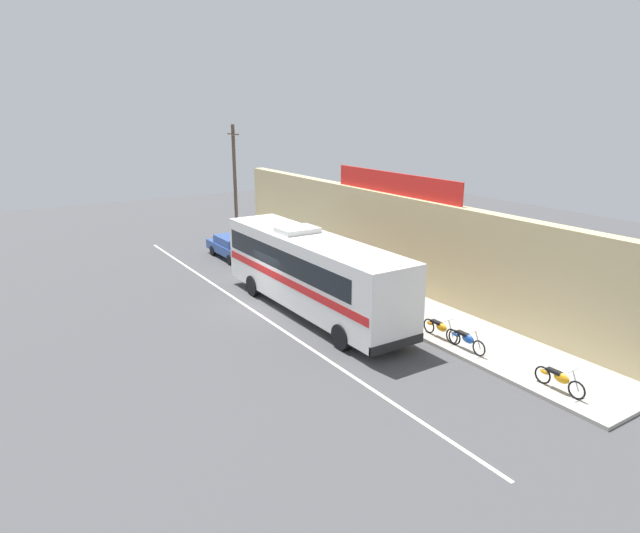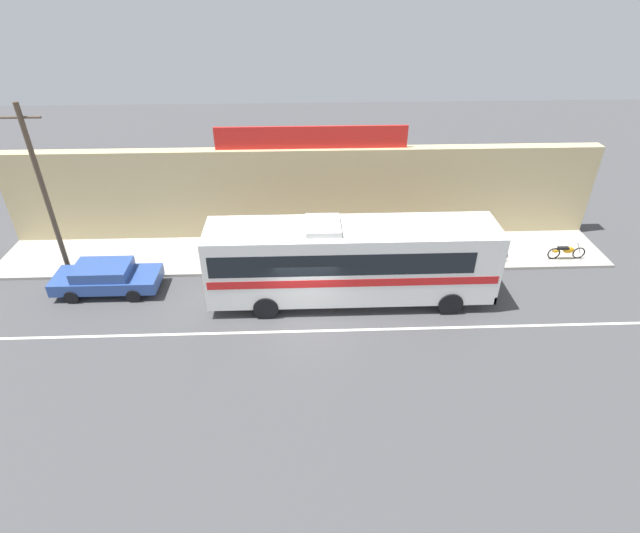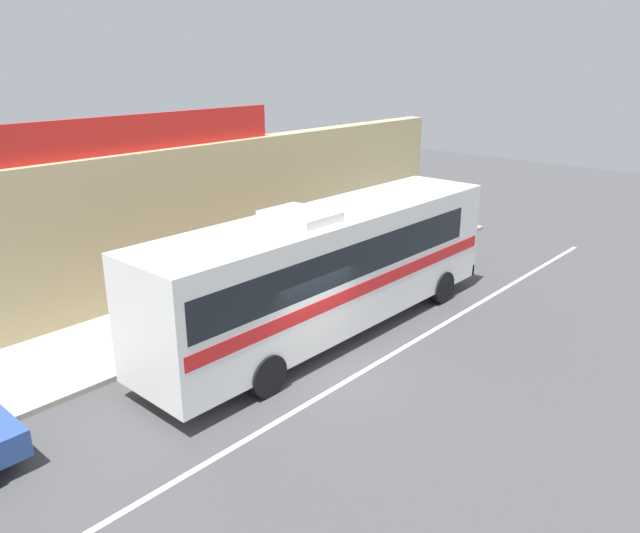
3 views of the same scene
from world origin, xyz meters
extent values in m
plane|color=#444447|center=(0.00, 0.00, 0.00)|extent=(70.00, 70.00, 0.00)
cube|color=#A8A399|center=(0.00, 5.20, 0.07)|extent=(30.00, 3.60, 0.14)
cube|color=tan|center=(0.00, 7.35, 2.40)|extent=(30.00, 0.70, 4.80)
cube|color=red|center=(0.44, 7.35, 5.35)|extent=(9.40, 0.12, 1.10)
cube|color=silver|center=(0.00, -0.80, 0.00)|extent=(30.00, 0.14, 0.01)
cube|color=white|center=(1.95, 1.38, 1.99)|extent=(12.05, 2.55, 3.10)
cube|color=black|center=(1.47, 1.38, 2.54)|extent=(10.60, 2.57, 0.96)
cube|color=red|center=(1.95, 1.38, 1.69)|extent=(11.81, 2.56, 0.36)
cube|color=black|center=(7.95, 1.38, 2.44)|extent=(0.04, 2.29, 1.40)
cube|color=black|center=(7.94, 1.38, 0.62)|extent=(0.12, 2.55, 0.36)
cube|color=silver|center=(0.75, 1.38, 3.66)|extent=(1.40, 1.78, 0.24)
cylinder|color=black|center=(6.05, 2.56, 0.52)|extent=(1.04, 0.32, 1.04)
cylinder|color=black|center=(6.05, 0.19, 0.52)|extent=(1.04, 0.32, 1.04)
cylinder|color=black|center=(-1.66, 2.56, 0.52)|extent=(1.04, 0.32, 1.04)
cylinder|color=black|center=(-1.66, 0.19, 0.52)|extent=(1.04, 0.32, 1.04)
cube|color=#2D4C93|center=(-8.83, 2.36, 0.61)|extent=(4.59, 1.78, 0.56)
cube|color=#2D4C93|center=(-8.93, 2.36, 1.13)|extent=(2.39, 1.60, 0.48)
cube|color=black|center=(-8.05, 2.36, 1.09)|extent=(0.21, 1.50, 0.34)
cylinder|color=black|center=(-7.50, 3.21, 0.31)|extent=(0.62, 0.20, 0.62)
cylinder|color=black|center=(-7.50, 1.52, 0.31)|extent=(0.62, 0.20, 0.62)
cylinder|color=black|center=(-10.16, 3.21, 0.31)|extent=(0.62, 0.20, 0.62)
cylinder|color=black|center=(-10.16, 1.52, 0.31)|extent=(0.62, 0.20, 0.62)
cylinder|color=brown|center=(-11.07, 3.66, 4.11)|extent=(0.22, 0.22, 7.94)
cylinder|color=brown|center=(-11.07, 3.66, 7.48)|extent=(1.60, 0.10, 0.10)
torus|color=black|center=(8.22, 3.95, 0.45)|extent=(0.62, 0.06, 0.62)
torus|color=black|center=(6.93, 3.95, 0.45)|extent=(0.62, 0.06, 0.62)
cylinder|color=silver|center=(8.14, 3.95, 0.75)|extent=(0.34, 0.04, 0.65)
cylinder|color=silver|center=(8.04, 3.95, 1.07)|extent=(0.03, 0.56, 0.03)
ellipsoid|color=orange|center=(7.64, 3.95, 0.63)|extent=(0.56, 0.22, 0.34)
cube|color=black|center=(7.35, 3.95, 0.75)|extent=(0.52, 0.20, 0.10)
ellipsoid|color=orange|center=(6.99, 3.95, 0.59)|extent=(0.36, 0.14, 0.16)
torus|color=black|center=(9.58, 3.97, 0.45)|extent=(0.62, 0.06, 0.62)
torus|color=black|center=(8.34, 3.97, 0.45)|extent=(0.62, 0.06, 0.62)
cylinder|color=silver|center=(9.50, 3.97, 0.75)|extent=(0.34, 0.04, 0.65)
cylinder|color=silver|center=(9.40, 3.97, 1.07)|extent=(0.03, 0.56, 0.03)
ellipsoid|color=#1E51B2|center=(9.02, 3.97, 0.63)|extent=(0.56, 0.22, 0.34)
cube|color=black|center=(8.74, 3.97, 0.75)|extent=(0.52, 0.20, 0.10)
ellipsoid|color=#1E51B2|center=(8.40, 3.97, 0.59)|extent=(0.36, 0.14, 0.16)
torus|color=black|center=(13.48, 4.11, 0.45)|extent=(0.62, 0.06, 0.62)
torus|color=black|center=(12.23, 4.11, 0.45)|extent=(0.62, 0.06, 0.62)
cylinder|color=silver|center=(13.40, 4.11, 0.75)|extent=(0.34, 0.04, 0.65)
cylinder|color=silver|center=(13.30, 4.11, 1.07)|extent=(0.03, 0.56, 0.03)
ellipsoid|color=orange|center=(12.92, 4.11, 0.63)|extent=(0.56, 0.22, 0.34)
cube|color=black|center=(12.63, 4.11, 0.75)|extent=(0.52, 0.20, 0.10)
ellipsoid|color=orange|center=(12.29, 4.11, 0.59)|extent=(0.36, 0.14, 0.16)
cylinder|color=navy|center=(4.92, 4.94, 0.53)|extent=(0.13, 0.13, 0.79)
cylinder|color=navy|center=(4.92, 4.76, 0.53)|extent=(0.13, 0.13, 0.79)
cylinder|color=gold|center=(4.92, 4.85, 1.22)|extent=(0.30, 0.30, 0.59)
sphere|color=tan|center=(4.92, 4.85, 1.65)|extent=(0.21, 0.21, 0.21)
cylinder|color=gold|center=(4.92, 5.05, 1.25)|extent=(0.08, 0.08, 0.54)
cylinder|color=gold|center=(4.92, 4.65, 1.25)|extent=(0.08, 0.08, 0.54)
cylinder|color=black|center=(0.86, 4.89, 0.52)|extent=(0.13, 0.13, 0.77)
cylinder|color=black|center=(0.86, 4.71, 0.52)|extent=(0.13, 0.13, 0.77)
cylinder|color=white|center=(0.86, 4.80, 1.20)|extent=(0.30, 0.30, 0.58)
sphere|color=tan|center=(0.86, 4.80, 1.62)|extent=(0.21, 0.21, 0.21)
cylinder|color=white|center=(0.86, 5.00, 1.22)|extent=(0.08, 0.08, 0.53)
cylinder|color=white|center=(0.86, 4.60, 1.22)|extent=(0.08, 0.08, 0.53)
camera|label=1|loc=(22.40, -11.38, 9.10)|focal=31.23mm
camera|label=2|loc=(-0.05, -16.41, 13.01)|focal=27.98mm
camera|label=3|loc=(-10.24, -9.18, 7.54)|focal=34.41mm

